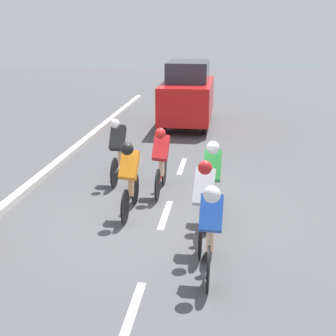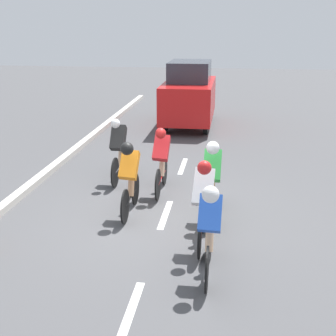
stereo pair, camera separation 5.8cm
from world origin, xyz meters
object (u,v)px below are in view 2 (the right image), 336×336
cyclist_white (203,200)px  cyclist_orange (129,175)px  cyclist_blue (210,226)px  cyclist_green (212,176)px  cyclist_red (161,158)px  support_car (189,94)px  cyclist_black (119,148)px

cyclist_white → cyclist_orange: size_ratio=1.02×
cyclist_blue → cyclist_green: bearing=-88.2°
cyclist_red → support_car: support_car is taller
cyclist_red → cyclist_green: bearing=133.8°
cyclist_black → cyclist_orange: 2.05m
cyclist_green → cyclist_white: bearing=85.7°
cyclist_red → support_car: 6.98m
cyclist_blue → cyclist_orange: (1.62, -2.08, 0.01)m
cyclist_orange → support_car: bearing=-92.5°
cyclist_orange → cyclist_white: bearing=142.2°
cyclist_blue → cyclist_black: size_ratio=0.95×
cyclist_red → cyclist_orange: bearing=71.8°
cyclist_green → support_car: size_ratio=0.44×
cyclist_black → cyclist_orange: size_ratio=1.06×
cyclist_green → cyclist_blue: 2.17m
cyclist_white → support_car: (1.10, -9.38, 0.30)m
cyclist_orange → cyclist_blue: bearing=127.8°
cyclist_green → support_car: (1.19, -8.16, 0.29)m
cyclist_white → cyclist_red: bearing=-66.6°
support_car → cyclist_red: bearing=90.5°
support_car → cyclist_white: bearing=96.7°
cyclist_blue → cyclist_white: bearing=-80.5°
cyclist_blue → cyclist_orange: bearing=-52.2°
cyclist_red → cyclist_orange: cyclist_orange is taller
cyclist_orange → support_car: support_car is taller
cyclist_red → cyclist_black: cyclist_black is taller
cyclist_red → cyclist_white: 2.62m
cyclist_blue → support_car: 10.41m
cyclist_white → cyclist_blue: size_ratio=1.01×
cyclist_blue → cyclist_black: 4.62m
cyclist_white → cyclist_green: bearing=-94.3°
cyclist_white → cyclist_blue: (-0.16, 0.95, -0.02)m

